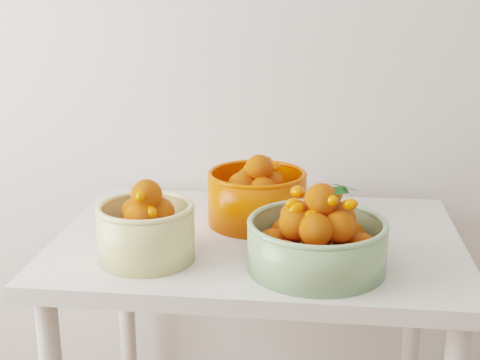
# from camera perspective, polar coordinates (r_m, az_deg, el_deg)

# --- Properties ---
(table) EXTENTS (1.00, 0.70, 0.75)m
(table) POSITION_cam_1_polar(r_m,az_deg,el_deg) (1.71, 1.54, -7.82)
(table) COLOR silver
(table) RESTS_ON ground
(bowl_cream) EXTENTS (0.24, 0.24, 0.19)m
(bowl_cream) POSITION_cam_1_polar(r_m,az_deg,el_deg) (1.53, -7.99, -4.17)
(bowl_cream) COLOR #D4C982
(bowl_cream) RESTS_ON table
(bowl_green) EXTENTS (0.39, 0.39, 0.20)m
(bowl_green) POSITION_cam_1_polar(r_m,az_deg,el_deg) (1.48, 6.57, -5.05)
(bowl_green) COLOR #7BA16E
(bowl_green) RESTS_ON table
(bowl_orange) EXTENTS (0.31, 0.31, 0.19)m
(bowl_orange) POSITION_cam_1_polar(r_m,az_deg,el_deg) (1.74, 1.41, -1.37)
(bowl_orange) COLOR #E53B00
(bowl_orange) RESTS_ON table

